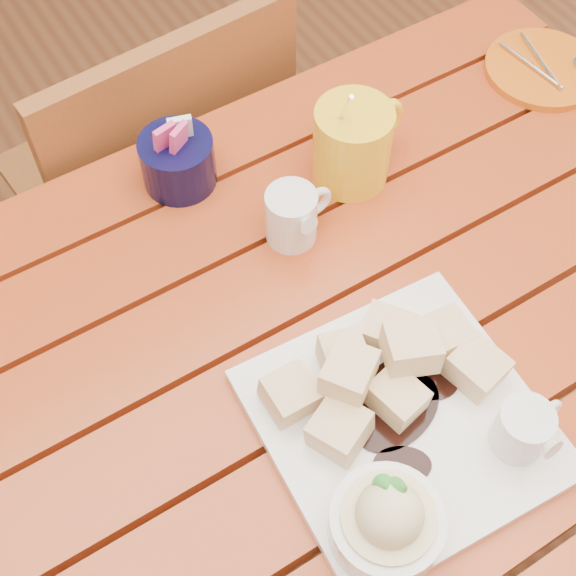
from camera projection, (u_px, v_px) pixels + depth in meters
ground at (302, 551)px, 1.50m from camera, size 5.00×5.00×0.00m
table at (310, 406)px, 0.96m from camera, size 1.20×0.79×0.75m
dessert_plate at (401, 436)px, 0.79m from camera, size 0.29×0.29×0.11m
coffee_mug_right at (354, 143)px, 0.98m from camera, size 0.14×0.10×0.16m
cream_pitcher at (293, 215)px, 0.94m from camera, size 0.09×0.07×0.07m
sugar_caddy at (178, 160)px, 0.99m from camera, size 0.09×0.09×0.10m
orange_saucer at (544, 68)px, 1.12m from camera, size 0.16×0.16×0.02m
chair_far at (160, 186)px, 1.37m from camera, size 0.43×0.43×0.85m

